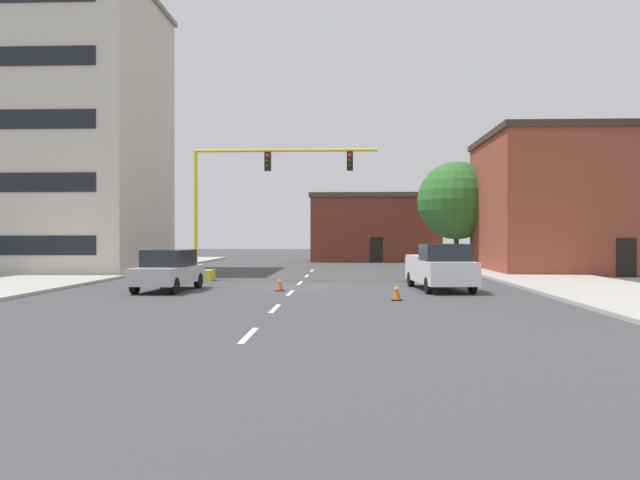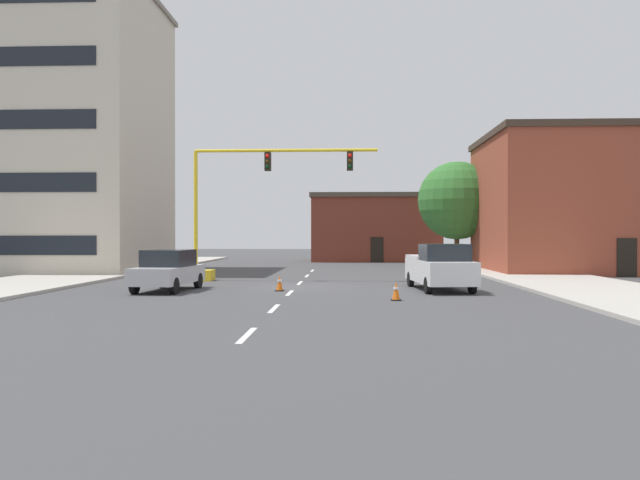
% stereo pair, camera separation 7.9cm
% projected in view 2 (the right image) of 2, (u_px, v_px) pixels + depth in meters
% --- Properties ---
extents(ground_plane, '(160.00, 160.00, 0.00)m').
position_uv_depth(ground_plane, '(296.00, 287.00, 29.02)').
color(ground_plane, '#424244').
extents(sidewalk_left, '(6.00, 56.00, 0.14)m').
position_uv_depth(sidewalk_left, '(88.00, 274.00, 37.58)').
color(sidewalk_left, '#B2ADA3').
rests_on(sidewalk_left, ground_plane).
extents(sidewalk_right, '(6.00, 56.00, 0.14)m').
position_uv_depth(sidewalk_right, '(533.00, 275.00, 36.44)').
color(sidewalk_right, '#B2ADA3').
rests_on(sidewalk_right, ground_plane).
extents(lane_stripe_seg_0, '(0.16, 2.40, 0.01)m').
position_uv_depth(lane_stripe_seg_0, '(247.00, 335.00, 15.04)').
color(lane_stripe_seg_0, silver).
rests_on(lane_stripe_seg_0, ground_plane).
extents(lane_stripe_seg_1, '(0.16, 2.40, 0.01)m').
position_uv_depth(lane_stripe_seg_1, '(274.00, 308.00, 20.53)').
color(lane_stripe_seg_1, silver).
rests_on(lane_stripe_seg_1, ground_plane).
extents(lane_stripe_seg_2, '(0.16, 2.40, 0.01)m').
position_uv_depth(lane_stripe_seg_2, '(290.00, 293.00, 26.03)').
color(lane_stripe_seg_2, silver).
rests_on(lane_stripe_seg_2, ground_plane).
extents(lane_stripe_seg_3, '(0.16, 2.40, 0.01)m').
position_uv_depth(lane_stripe_seg_3, '(300.00, 283.00, 31.52)').
color(lane_stripe_seg_3, silver).
rests_on(lane_stripe_seg_3, ground_plane).
extents(lane_stripe_seg_4, '(0.16, 2.40, 0.01)m').
position_uv_depth(lane_stripe_seg_4, '(307.00, 276.00, 37.01)').
color(lane_stripe_seg_4, silver).
rests_on(lane_stripe_seg_4, ground_plane).
extents(lane_stripe_seg_5, '(0.16, 2.40, 0.01)m').
position_uv_depth(lane_stripe_seg_5, '(312.00, 271.00, 42.51)').
color(lane_stripe_seg_5, silver).
rests_on(lane_stripe_seg_5, ground_plane).
extents(building_tall_left, '(15.22, 11.95, 18.15)m').
position_uv_depth(building_tall_left, '(40.00, 133.00, 42.03)').
color(building_tall_left, beige).
rests_on(building_tall_left, ground_plane).
extents(building_brick_center, '(11.69, 7.60, 6.09)m').
position_uv_depth(building_brick_center, '(375.00, 228.00, 58.67)').
color(building_brick_center, brown).
rests_on(building_brick_center, ground_plane).
extents(building_row_right, '(13.51, 11.26, 8.89)m').
position_uv_depth(building_row_right, '(590.00, 203.00, 41.28)').
color(building_row_right, brown).
rests_on(building_row_right, ground_plane).
extents(traffic_signal_gantry, '(10.36, 1.20, 6.83)m').
position_uv_depth(traffic_signal_gantry, '(222.00, 236.00, 33.24)').
color(traffic_signal_gantry, yellow).
rests_on(traffic_signal_gantry, ground_plane).
extents(tree_right_far, '(5.71, 5.71, 7.75)m').
position_uv_depth(tree_right_far, '(457.00, 201.00, 46.71)').
color(tree_right_far, '#4C3823').
rests_on(tree_right_far, ground_plane).
extents(pickup_truck_white, '(2.49, 5.56, 1.99)m').
position_uv_depth(pickup_truck_white, '(440.00, 267.00, 27.44)').
color(pickup_truck_white, white).
rests_on(pickup_truck_white, ground_plane).
extents(sedan_silver_near_left, '(2.20, 4.63, 1.74)m').
position_uv_depth(sedan_silver_near_left, '(168.00, 270.00, 27.06)').
color(sedan_silver_near_left, '#B7B7BC').
rests_on(sedan_silver_near_left, ground_plane).
extents(traffic_cone_roadside_a, '(0.36, 0.36, 0.68)m').
position_uv_depth(traffic_cone_roadside_a, '(280.00, 283.00, 26.95)').
color(traffic_cone_roadside_a, black).
rests_on(traffic_cone_roadside_a, ground_plane).
extents(traffic_cone_roadside_b, '(0.36, 0.36, 0.69)m').
position_uv_depth(traffic_cone_roadside_b, '(396.00, 291.00, 23.02)').
color(traffic_cone_roadside_b, black).
rests_on(traffic_cone_roadside_b, ground_plane).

